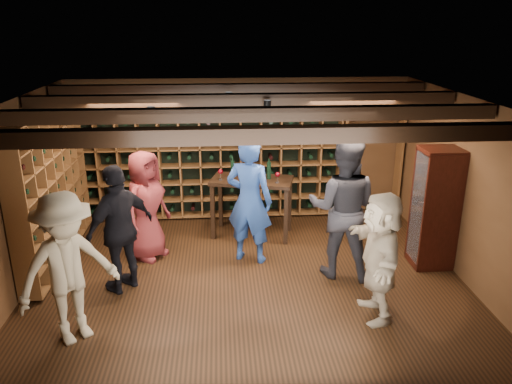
{
  "coord_description": "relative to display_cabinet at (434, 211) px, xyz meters",
  "views": [
    {
      "loc": [
        -0.34,
        -6.29,
        3.49
      ],
      "look_at": [
        0.13,
        0.2,
        1.21
      ],
      "focal_mm": 35.0,
      "sensor_mm": 36.0,
      "label": 1
    }
  ],
  "objects": [
    {
      "name": "ground",
      "position": [
        -2.71,
        -0.2,
        -0.86
      ],
      "size": [
        6.0,
        6.0,
        0.0
      ],
      "primitive_type": "plane",
      "color": "black",
      "rests_on": "ground"
    },
    {
      "name": "room_shell",
      "position": [
        -2.71,
        -0.15,
        1.56
      ],
      "size": [
        6.0,
        6.0,
        6.0
      ],
      "color": "brown",
      "rests_on": "ground"
    },
    {
      "name": "wine_rack_back",
      "position": [
        -3.24,
        2.13,
        0.29
      ],
      "size": [
        4.65,
        0.3,
        2.2
      ],
      "color": "brown",
      "rests_on": "ground"
    },
    {
      "name": "wine_rack_left",
      "position": [
        -5.54,
        0.62,
        0.29
      ],
      "size": [
        0.3,
        2.65,
        2.2
      ],
      "color": "brown",
      "rests_on": "ground"
    },
    {
      "name": "crate_shelf",
      "position": [
        -0.31,
        2.12,
        0.71
      ],
      "size": [
        1.2,
        0.32,
        2.07
      ],
      "color": "brown",
      "rests_on": "ground"
    },
    {
      "name": "display_cabinet",
      "position": [
        0.0,
        0.0,
        0.0
      ],
      "size": [
        0.55,
        0.5,
        1.75
      ],
      "color": "black",
      "rests_on": "ground"
    },
    {
      "name": "man_blue_shirt",
      "position": [
        -2.65,
        0.35,
        0.09
      ],
      "size": [
        0.81,
        0.68,
        1.9
      ],
      "primitive_type": "imported",
      "rotation": [
        0.0,
        0.0,
        2.76
      ],
      "color": "navy",
      "rests_on": "ground"
    },
    {
      "name": "man_grey_suit",
      "position": [
        -1.4,
        -0.18,
        0.15
      ],
      "size": [
        1.17,
        1.03,
        2.01
      ],
      "primitive_type": "imported",
      "rotation": [
        0.0,
        0.0,
        2.81
      ],
      "color": "black",
      "rests_on": "ground"
    },
    {
      "name": "guest_red_floral",
      "position": [
        -4.19,
        0.56,
        -0.02
      ],
      "size": [
        0.89,
        0.98,
        1.68
      ],
      "primitive_type": "imported",
      "rotation": [
        0.0,
        0.0,
        1.01
      ],
      "color": "maroon",
      "rests_on": "ground"
    },
    {
      "name": "guest_woman_black",
      "position": [
        -4.39,
        -0.38,
        0.02
      ],
      "size": [
        1.01,
        1.04,
        1.75
      ],
      "primitive_type": "imported",
      "rotation": [
        0.0,
        0.0,
        3.96
      ],
      "color": "black",
      "rests_on": "ground"
    },
    {
      "name": "guest_khaki",
      "position": [
        -4.76,
        -1.48,
        0.03
      ],
      "size": [
        1.3,
        1.23,
        1.77
      ],
      "primitive_type": "imported",
      "rotation": [
        0.0,
        0.0,
        0.68
      ],
      "color": "gray",
      "rests_on": "ground"
    },
    {
      "name": "guest_beige",
      "position": [
        -1.2,
        -1.26,
        -0.05
      ],
      "size": [
        0.54,
        1.51,
        1.61
      ],
      "primitive_type": "imported",
      "rotation": [
        0.0,
        0.0,
        4.67
      ],
      "color": "tan",
      "rests_on": "ground"
    },
    {
      "name": "tasting_table",
      "position": [
        -2.56,
        1.26,
        0.01
      ],
      "size": [
        1.43,
        0.95,
        1.27
      ],
      "rotation": [
        0.0,
        0.0,
        -0.24
      ],
      "color": "black",
      "rests_on": "ground"
    }
  ]
}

